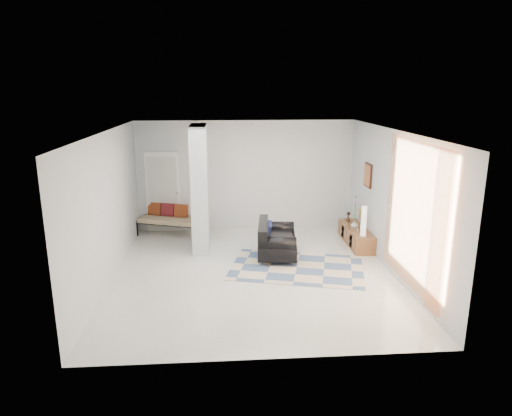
{
  "coord_description": "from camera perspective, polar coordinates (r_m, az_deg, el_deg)",
  "views": [
    {
      "loc": [
        -0.58,
        -8.45,
        3.58
      ],
      "look_at": [
        0.09,
        0.6,
        1.18
      ],
      "focal_mm": 32.0,
      "sensor_mm": 36.0,
      "label": 1
    }
  ],
  "objects": [
    {
      "name": "cylinder_lamp",
      "position": [
        10.33,
        13.31,
        -1.6
      ],
      "size": [
        0.12,
        0.12,
        0.67
      ],
      "primitive_type": "cylinder",
      "color": "beige",
      "rests_on": "media_console"
    },
    {
      "name": "curtain",
      "position": [
        8.27,
        19.1,
        -0.95
      ],
      "size": [
        0.0,
        2.55,
        2.55
      ],
      "primitive_type": "plane",
      "rotation": [
        1.57,
        0.0,
        1.57
      ],
      "color": "orange",
      "rests_on": "wall_right"
    },
    {
      "name": "wall_left",
      "position": [
        8.99,
        -18.06,
        0.04
      ],
      "size": [
        0.0,
        6.0,
        6.0
      ],
      "primitive_type": "plane",
      "rotation": [
        1.57,
        0.0,
        1.57
      ],
      "color": "silver",
      "rests_on": "ground"
    },
    {
      "name": "daybed",
      "position": [
        11.6,
        -10.68,
        -1.24
      ],
      "size": [
        1.69,
        1.13,
        0.77
      ],
      "rotation": [
        0.0,
        0.0,
        -0.33
      ],
      "color": "black",
      "rests_on": "floor"
    },
    {
      "name": "wall_art",
      "position": [
        10.71,
        13.83,
        4.0
      ],
      "size": [
        0.04,
        0.45,
        0.55
      ],
      "primitive_type": "cube",
      "color": "#3A1A0F",
      "rests_on": "wall_right"
    },
    {
      "name": "media_console",
      "position": [
        11.01,
        12.38,
        -3.4
      ],
      "size": [
        0.45,
        1.62,
        0.8
      ],
      "color": "brown",
      "rests_on": "floor"
    },
    {
      "name": "ceiling",
      "position": [
        8.5,
        -0.3,
        9.56
      ],
      "size": [
        6.0,
        6.0,
        0.0
      ],
      "primitive_type": "plane",
      "rotation": [
        3.14,
        0.0,
        0.0
      ],
      "color": "white",
      "rests_on": "wall_back"
    },
    {
      "name": "wall_right",
      "position": [
        9.34,
        16.81,
        0.67
      ],
      "size": [
        0.0,
        6.0,
        6.0
      ],
      "primitive_type": "plane",
      "rotation": [
        1.57,
        0.0,
        -1.57
      ],
      "color": "silver",
      "rests_on": "ground"
    },
    {
      "name": "floor",
      "position": [
        9.19,
        -0.27,
        -8.11
      ],
      "size": [
        6.0,
        6.0,
        0.0
      ],
      "primitive_type": "plane",
      "color": "beige",
      "rests_on": "ground"
    },
    {
      "name": "area_rug",
      "position": [
        9.47,
        5.13,
        -7.41
      ],
      "size": [
        3.02,
        2.37,
        0.01
      ],
      "primitive_type": "cube",
      "rotation": [
        0.0,
        0.0,
        -0.25
      ],
      "color": "beige",
      "rests_on": "floor"
    },
    {
      "name": "partition_column",
      "position": [
        10.29,
        -7.03,
        2.48
      ],
      "size": [
        0.35,
        1.2,
        2.8
      ],
      "primitive_type": "cube",
      "color": "silver",
      "rests_on": "floor"
    },
    {
      "name": "bronze_figurine",
      "position": [
        11.39,
        11.48,
        -1.08
      ],
      "size": [
        0.13,
        0.13,
        0.24
      ],
      "primitive_type": null,
      "rotation": [
        0.0,
        0.0,
        -0.12
      ],
      "color": "black",
      "rests_on": "media_console"
    },
    {
      "name": "wall_back",
      "position": [
        11.67,
        -1.3,
        4.04
      ],
      "size": [
        6.0,
        0.0,
        6.0
      ],
      "primitive_type": "plane",
      "rotation": [
        1.57,
        0.0,
        0.0
      ],
      "color": "silver",
      "rests_on": "ground"
    },
    {
      "name": "loveseat",
      "position": [
        9.97,
        2.32,
        -4.02
      ],
      "size": [
        0.95,
        1.46,
        0.76
      ],
      "rotation": [
        0.0,
        0.0,
        -0.11
      ],
      "color": "silver",
      "rests_on": "floor"
    },
    {
      "name": "wall_front",
      "position": [
        5.89,
        1.73,
        -6.88
      ],
      "size": [
        6.0,
        0.0,
        6.0
      ],
      "primitive_type": "plane",
      "rotation": [
        -1.57,
        0.0,
        0.0
      ],
      "color": "silver",
      "rests_on": "ground"
    },
    {
      "name": "hallway_door",
      "position": [
        11.79,
        -11.53,
        1.97
      ],
      "size": [
        0.85,
        0.06,
        2.04
      ],
      "primitive_type": "cube",
      "color": "white",
      "rests_on": "floor"
    },
    {
      "name": "vase",
      "position": [
        10.92,
        12.2,
        -2.0
      ],
      "size": [
        0.17,
        0.17,
        0.17
      ],
      "primitive_type": "imported",
      "rotation": [
        0.0,
        0.0,
        -0.05
      ],
      "color": "silver",
      "rests_on": "media_console"
    }
  ]
}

